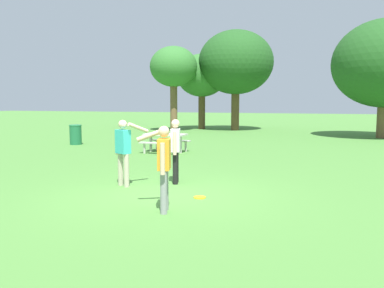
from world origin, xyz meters
TOP-DOWN VIEW (x-y plane):
  - ground_plane at (0.00, 0.00)m, footprint 120.00×120.00m
  - person_thrower at (-0.22, 1.30)m, footprint 0.32×0.59m
  - person_catcher at (0.49, -1.22)m, footprint 0.78×0.59m
  - person_bystander at (-1.32, 0.58)m, footprint 0.81×0.58m
  - frisbee at (0.81, 0.02)m, footprint 0.27×0.27m
  - picnic_table_near at (-2.74, 6.79)m, footprint 1.76×1.49m
  - trash_can_beside_table at (-7.98, 8.15)m, footprint 0.59×0.59m
  - tree_tall_left at (-6.42, 17.36)m, footprint 3.23×3.23m
  - tree_broad_center at (-5.26, 20.18)m, footprint 3.71×3.71m
  - tree_far_right at (-2.62, 19.74)m, footprint 5.30×5.30m

SIDE VIEW (x-z plane):
  - ground_plane at x=0.00m, z-range 0.00..0.00m
  - frisbee at x=0.81m, z-range 0.00..0.03m
  - trash_can_beside_table at x=-7.98m, z-range 0.00..0.96m
  - picnic_table_near at x=-2.74m, z-range 0.18..0.95m
  - person_thrower at x=-0.22m, z-range 0.12..1.76m
  - person_catcher at x=0.49m, z-range 0.14..1.78m
  - person_bystander at x=-1.32m, z-range 0.14..1.78m
  - tree_broad_center at x=-5.26m, z-range 1.16..6.72m
  - tree_tall_left at x=-6.42m, z-range 1.45..7.25m
  - tree_far_right at x=-2.62m, z-range 1.26..8.32m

